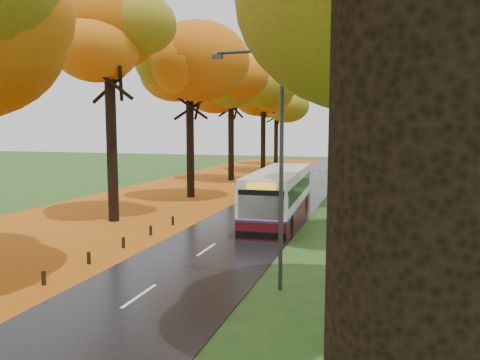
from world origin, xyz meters
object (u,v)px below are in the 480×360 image
at_px(streetlamp_mid, 337,137).
at_px(streetlamp_far, 354,133).
at_px(bus, 279,194).
at_px(car_white, 278,176).
at_px(streetlamp_near, 274,150).
at_px(car_silver, 282,174).
at_px(car_dark, 291,170).

bearing_deg(streetlamp_mid, streetlamp_far, 90.00).
relative_size(bus, car_white, 2.54).
bearing_deg(bus, streetlamp_near, -81.82).
bearing_deg(streetlamp_near, bus, 101.23).
xyz_separation_m(bus, car_white, (-3.78, 16.72, -0.78)).
height_order(bus, car_silver, bus).
relative_size(bus, car_dark, 2.47).
bearing_deg(streetlamp_near, car_silver, 101.33).
xyz_separation_m(streetlamp_mid, bus, (-2.31, -10.39, -3.15)).
xyz_separation_m(car_silver, car_dark, (0.00, 5.02, -0.02)).
height_order(streetlamp_far, bus, streetlamp_far).
height_order(streetlamp_mid, bus, streetlamp_mid).
bearing_deg(streetlamp_mid, car_white, 133.89).
bearing_deg(car_white, car_dark, 108.58).
bearing_deg(bus, streetlamp_mid, 74.44).
relative_size(streetlamp_mid, car_dark, 1.76).
bearing_deg(car_silver, bus, -59.04).
height_order(streetlamp_mid, car_dark, streetlamp_mid).
distance_m(streetlamp_mid, car_white, 9.62).
bearing_deg(car_silver, car_white, -66.55).
height_order(streetlamp_far, car_white, streetlamp_far).
height_order(streetlamp_far, car_dark, streetlamp_far).
height_order(streetlamp_mid, streetlamp_far, same).
xyz_separation_m(streetlamp_mid, car_dark, (-6.30, 14.44, -4.02)).
distance_m(streetlamp_near, bus, 12.25).
bearing_deg(streetlamp_mid, car_silver, 123.76).
distance_m(streetlamp_near, streetlamp_far, 44.00).
bearing_deg(streetlamp_near, car_dark, 99.80).
bearing_deg(car_silver, streetlamp_mid, -36.67).
relative_size(streetlamp_mid, car_white, 1.82).
distance_m(streetlamp_mid, streetlamp_far, 22.00).
bearing_deg(bus, car_dark, 96.08).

